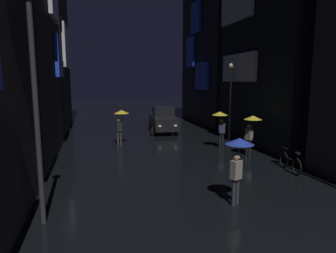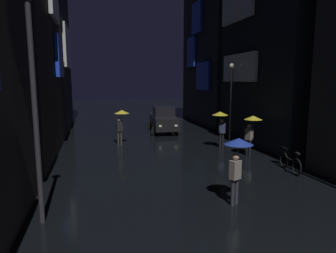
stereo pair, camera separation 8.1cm
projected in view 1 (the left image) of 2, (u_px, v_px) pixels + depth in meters
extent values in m
cube|color=#264CF9|center=(59.00, 56.00, 16.86)|extent=(0.20, 2.19, 2.30)
cube|color=white|center=(53.00, 1.00, 15.34)|extent=(0.20, 2.83, 1.77)
cube|color=#232328|center=(35.00, 8.00, 22.23)|extent=(4.00, 7.68, 18.36)
cube|color=white|center=(66.00, 47.00, 22.00)|extent=(0.20, 3.96, 3.01)
cube|color=black|center=(281.00, 37.00, 17.86)|extent=(4.00, 8.21, 12.92)
cube|color=white|center=(238.00, 68.00, 18.71)|extent=(0.20, 4.17, 1.70)
cube|color=white|center=(237.00, 1.00, 18.61)|extent=(0.20, 4.03, 2.43)
cube|color=#232328|center=(219.00, 38.00, 26.66)|extent=(4.00, 8.92, 15.17)
cube|color=#264CF9|center=(202.00, 76.00, 24.99)|extent=(0.20, 2.83, 2.28)
cube|color=#264CF9|center=(190.00, 52.00, 27.67)|extent=(0.20, 2.00, 2.66)
cube|color=#264CF9|center=(196.00, 18.00, 25.87)|extent=(0.20, 2.19, 2.61)
cylinder|color=#38332D|center=(118.00, 138.00, 18.03)|extent=(0.12, 0.12, 0.85)
cylinder|color=#38332D|center=(121.00, 138.00, 18.09)|extent=(0.12, 0.12, 0.85)
cube|color=black|center=(119.00, 126.00, 17.95)|extent=(0.37, 0.26, 0.60)
sphere|color=beige|center=(119.00, 120.00, 17.89)|extent=(0.22, 0.22, 0.22)
cylinder|color=black|center=(122.00, 125.00, 18.05)|extent=(0.09, 0.09, 0.50)
cylinder|color=slate|center=(122.00, 120.00, 18.00)|extent=(0.02, 0.02, 0.77)
cone|color=yellow|center=(121.00, 112.00, 17.93)|extent=(0.90, 0.90, 0.20)
cylinder|color=#2D2D38|center=(234.00, 192.00, 9.35)|extent=(0.12, 0.12, 0.85)
cylinder|color=#2D2D38|center=(237.00, 191.00, 9.47)|extent=(0.12, 0.12, 0.85)
cube|color=gray|center=(236.00, 170.00, 9.30)|extent=(0.40, 0.34, 0.60)
sphere|color=tan|center=(237.00, 157.00, 9.24)|extent=(0.22, 0.22, 0.22)
cylinder|color=gray|center=(239.00, 167.00, 9.44)|extent=(0.09, 0.09, 0.50)
cylinder|color=slate|center=(239.00, 156.00, 9.39)|extent=(0.02, 0.02, 0.77)
cone|color=#263FB2|center=(240.00, 141.00, 9.31)|extent=(0.90, 0.90, 0.20)
cylinder|color=black|center=(247.00, 147.00, 15.60)|extent=(0.12, 0.12, 0.85)
cylinder|color=black|center=(250.00, 148.00, 15.46)|extent=(0.12, 0.12, 0.85)
cube|color=gray|center=(249.00, 134.00, 15.42)|extent=(0.34, 0.40, 0.60)
sphere|color=tan|center=(249.00, 126.00, 15.36)|extent=(0.22, 0.22, 0.22)
cylinder|color=gray|center=(252.00, 133.00, 15.30)|extent=(0.09, 0.09, 0.50)
cylinder|color=slate|center=(253.00, 127.00, 15.25)|extent=(0.02, 0.02, 0.77)
cone|color=yellow|center=(253.00, 118.00, 15.18)|extent=(0.90, 0.90, 0.20)
cylinder|color=black|center=(223.00, 140.00, 17.47)|extent=(0.12, 0.12, 0.85)
cylinder|color=black|center=(220.00, 140.00, 17.40)|extent=(0.12, 0.12, 0.85)
cube|color=#333859|center=(222.00, 128.00, 17.32)|extent=(0.37, 0.28, 0.60)
sphere|color=tan|center=(222.00, 121.00, 17.26)|extent=(0.22, 0.22, 0.22)
cylinder|color=#333859|center=(219.00, 128.00, 17.20)|extent=(0.09, 0.09, 0.50)
cylinder|color=slate|center=(220.00, 122.00, 17.14)|extent=(0.02, 0.02, 0.77)
cone|color=yellow|center=(220.00, 113.00, 17.07)|extent=(0.90, 0.90, 0.20)
torus|color=black|center=(284.00, 160.00, 13.45)|extent=(0.16, 0.72, 0.72)
torus|color=black|center=(297.00, 167.00, 12.37)|extent=(0.16, 0.72, 0.72)
cylinder|color=black|center=(290.00, 159.00, 12.89)|extent=(0.18, 1.00, 0.05)
cylinder|color=black|center=(297.00, 158.00, 12.32)|extent=(0.04, 0.04, 0.40)
cube|color=black|center=(298.00, 153.00, 12.28)|extent=(0.15, 0.25, 0.06)
cylinder|color=black|center=(284.00, 148.00, 13.37)|extent=(0.09, 0.45, 0.03)
cube|color=black|center=(163.00, 122.00, 22.69)|extent=(1.98, 4.21, 0.90)
cube|color=black|center=(163.00, 111.00, 22.56)|extent=(1.57, 1.94, 0.70)
cylinder|color=black|center=(177.00, 130.00, 21.60)|extent=(0.65, 0.26, 0.64)
cylinder|color=black|center=(155.00, 131.00, 21.32)|extent=(0.65, 0.26, 0.64)
cylinder|color=black|center=(170.00, 125.00, 24.19)|extent=(0.65, 0.26, 0.64)
cylinder|color=black|center=(150.00, 125.00, 23.92)|extent=(0.65, 0.26, 0.64)
cube|color=white|center=(176.00, 126.00, 20.77)|extent=(0.20, 0.07, 0.14)
cube|color=white|center=(160.00, 126.00, 20.58)|extent=(0.20, 0.07, 0.14)
cylinder|color=#2D2D33|center=(37.00, 118.00, 7.83)|extent=(0.14, 0.14, 5.84)
cylinder|color=#2D2D33|center=(230.00, 105.00, 19.22)|extent=(0.14, 0.14, 4.59)
sphere|color=#F9EFCC|center=(232.00, 66.00, 18.84)|extent=(0.36, 0.36, 0.36)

